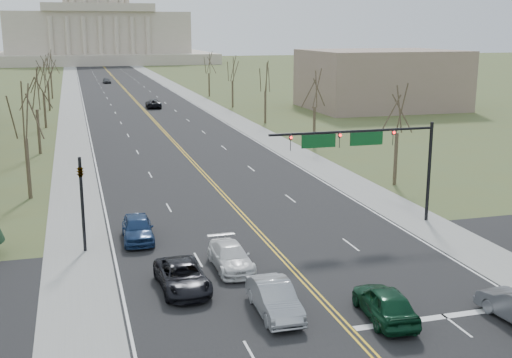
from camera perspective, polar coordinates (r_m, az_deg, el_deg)
ground at (r=31.60m, az=7.56°, el=-12.36°), size 600.00×600.00×0.00m
road at (r=137.21m, az=-11.09°, el=7.30°), size 20.00×380.00×0.01m
cross_road at (r=36.70m, az=3.81°, el=-8.52°), size 120.00×14.00×0.01m
sidewalk_left at (r=136.71m, az=-16.14°, el=7.01°), size 4.00×380.00×0.03m
sidewalk_right at (r=138.75m, az=-6.11°, el=7.54°), size 4.00×380.00×0.03m
center_line at (r=137.21m, az=-11.09°, el=7.30°), size 0.42×380.00×0.01m
edge_line_left at (r=136.73m, az=-15.21°, el=7.07°), size 0.15×380.00×0.01m
edge_line_right at (r=138.39m, az=-7.02°, el=7.50°), size 0.15×380.00×0.01m
stop_bar at (r=33.00m, az=16.43°, el=-11.63°), size 9.50×0.50×0.01m
capitol at (r=276.20m, az=-13.90°, el=12.98°), size 90.00×60.00×50.00m
signal_mast at (r=44.61m, az=9.70°, el=2.93°), size 12.12×0.44×7.20m
signal_left at (r=40.75m, az=-15.24°, el=-1.27°), size 0.32×0.36×6.00m
tree_r_0 at (r=57.37m, az=12.51°, el=5.87°), size 3.74×3.74×8.50m
tree_l_0 at (r=54.58m, az=-19.95°, el=5.44°), size 3.96×3.96×9.00m
tree_r_1 at (r=75.45m, az=5.27°, el=7.82°), size 3.74×3.74×8.50m
tree_l_1 at (r=74.44m, az=-19.01°, el=7.39°), size 3.96×3.96×9.00m
tree_r_2 at (r=94.31m, az=0.84°, el=8.94°), size 3.74×3.74×8.50m
tree_l_2 at (r=94.35m, az=-18.46°, el=8.52°), size 3.96×3.96×9.00m
tree_r_3 at (r=113.56m, az=-2.12°, el=9.66°), size 3.74×3.74×8.50m
tree_l_3 at (r=114.30m, az=-18.10°, el=9.25°), size 3.96×3.96×9.00m
tree_r_4 at (r=133.03m, az=-4.22°, el=10.16°), size 3.74×3.74×8.50m
tree_l_4 at (r=134.26m, az=-17.84°, el=9.76°), size 3.96×3.96×9.00m
bldg_right_mass at (r=114.70m, az=10.99°, el=8.69°), size 25.00×20.00×10.00m
car_nb_inner_lead at (r=31.74m, az=11.38°, el=-10.73°), size 2.38×5.01×1.65m
car_sb_inner_lead at (r=31.66m, az=1.65°, el=-10.56°), size 1.75×4.90×1.61m
car_sb_outer_lead at (r=34.69m, az=-6.57°, el=-8.60°), size 2.63×5.33×1.45m
car_sb_inner_second at (r=37.35m, az=-2.27°, el=-6.92°), size 2.07×4.97×1.44m
car_sb_outer_second at (r=42.80m, az=-10.48°, el=-4.32°), size 2.16×4.96×1.67m
car_far_nb at (r=114.63m, az=-9.11°, el=6.63°), size 2.67×5.46×1.50m
car_far_sb at (r=169.42m, az=-13.14°, el=8.52°), size 2.05×4.26×1.40m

